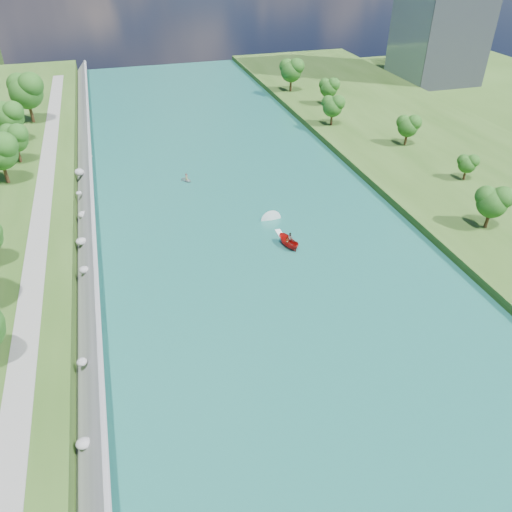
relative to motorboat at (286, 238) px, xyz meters
name	(u,v)px	position (x,y,z in m)	size (l,w,h in m)	color
ground	(289,308)	(-4.88, -15.46, -0.86)	(260.00, 260.00, 0.00)	#2D5119
river_water	(249,233)	(-4.88, 4.54, -0.81)	(55.00, 240.00, 0.10)	#185B4E
berm_east	(500,191)	(44.62, 4.54, -0.11)	(44.00, 240.00, 1.50)	#2D5119
riprap_bank	(86,253)	(-30.73, 3.32, 0.94)	(3.54, 236.00, 4.05)	slate
riverside_path	(37,245)	(-37.38, 4.54, 2.69)	(3.00, 200.00, 0.10)	gray
trees_east	(373,123)	(31.86, 32.58, 4.96)	(17.03, 134.39, 10.85)	#1E4412
motorboat	(286,238)	(0.00, 0.00, 0.00)	(3.60, 19.17, 2.14)	#AF110E
raft	(187,179)	(-11.43, 27.08, -0.41)	(2.82, 3.06, 1.61)	gray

